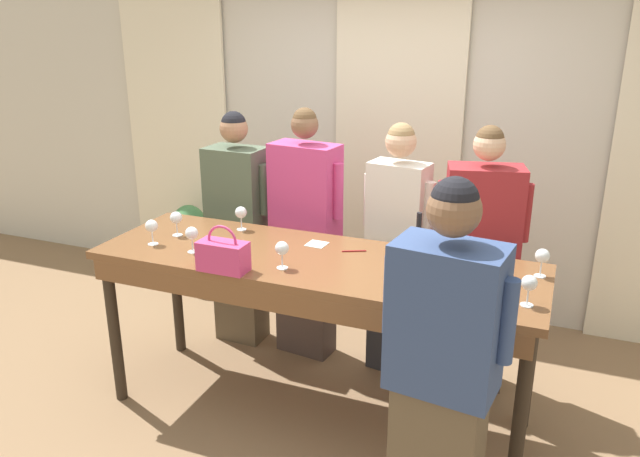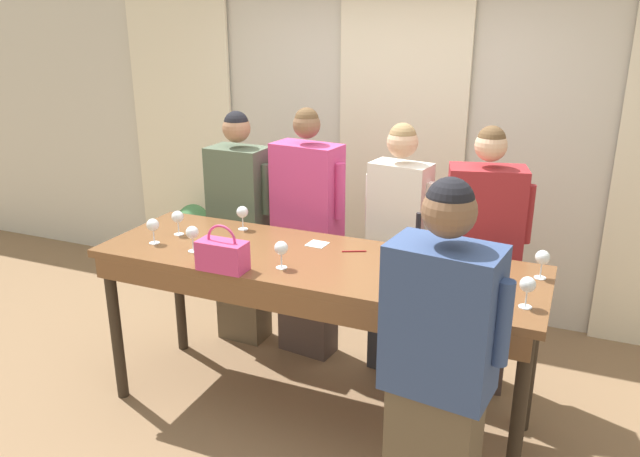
{
  "view_description": "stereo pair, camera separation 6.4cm",
  "coord_description": "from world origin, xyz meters",
  "px_view_note": "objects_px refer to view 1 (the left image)",
  "views": [
    {
      "loc": [
        1.25,
        -3.02,
        2.32
      ],
      "look_at": [
        0.0,
        0.08,
        1.17
      ],
      "focal_mm": 35.0,
      "sensor_mm": 36.0,
      "label": 1
    },
    {
      "loc": [
        1.31,
        -3.0,
        2.32
      ],
      "look_at": [
        0.0,
        0.08,
        1.17
      ],
      "focal_mm": 35.0,
      "sensor_mm": 36.0,
      "label": 2
    }
  ],
  "objects_px": {
    "guest_olive_jacket": "(238,229)",
    "guest_pink_top": "(306,235)",
    "wine_glass_front_left": "(542,257)",
    "potted_plant": "(190,243)",
    "wine_glass_front_right": "(241,213)",
    "wine_glass_back_left": "(529,284)",
    "tasting_bar": "(313,277)",
    "wine_glass_center_left": "(152,227)",
    "wine_glass_center_mid": "(458,245)",
    "wine_bottle": "(418,250)",
    "guest_striped_shirt": "(479,262)",
    "wine_glass_back_right": "(282,249)",
    "wine_glass_front_mid": "(192,234)",
    "wine_glass_center_right": "(176,219)",
    "guest_cream_sweater": "(396,248)",
    "host_pouring": "(442,373)",
    "handbag": "(223,255)",
    "wine_glass_back_mid": "(445,259)"
  },
  "relations": [
    {
      "from": "guest_olive_jacket",
      "to": "guest_pink_top",
      "type": "bearing_deg",
      "value": 0.0
    },
    {
      "from": "wine_glass_center_mid",
      "to": "wine_glass_center_left",
      "type": "bearing_deg",
      "value": -168.29
    },
    {
      "from": "wine_glass_back_left",
      "to": "wine_glass_front_left",
      "type": "bearing_deg",
      "value": 84.75
    },
    {
      "from": "wine_glass_center_mid",
      "to": "wine_glass_front_right",
      "type": "bearing_deg",
      "value": 177.03
    },
    {
      "from": "wine_bottle",
      "to": "guest_striped_shirt",
      "type": "height_order",
      "value": "guest_striped_shirt"
    },
    {
      "from": "tasting_bar",
      "to": "host_pouring",
      "type": "relative_size",
      "value": 1.46
    },
    {
      "from": "wine_glass_back_left",
      "to": "guest_olive_jacket",
      "type": "height_order",
      "value": "guest_olive_jacket"
    },
    {
      "from": "wine_bottle",
      "to": "guest_pink_top",
      "type": "relative_size",
      "value": 0.18
    },
    {
      "from": "host_pouring",
      "to": "potted_plant",
      "type": "height_order",
      "value": "host_pouring"
    },
    {
      "from": "wine_glass_back_mid",
      "to": "guest_pink_top",
      "type": "relative_size",
      "value": 0.09
    },
    {
      "from": "wine_glass_center_right",
      "to": "wine_glass_front_mid",
      "type": "bearing_deg",
      "value": -40.15
    },
    {
      "from": "wine_glass_center_right",
      "to": "guest_cream_sweater",
      "type": "relative_size",
      "value": 0.09
    },
    {
      "from": "wine_bottle",
      "to": "guest_striped_shirt",
      "type": "bearing_deg",
      "value": 68.13
    },
    {
      "from": "tasting_bar",
      "to": "guest_cream_sweater",
      "type": "xyz_separation_m",
      "value": [
        0.3,
        0.7,
        -0.02
      ]
    },
    {
      "from": "wine_glass_back_right",
      "to": "host_pouring",
      "type": "distance_m",
      "value": 1.13
    },
    {
      "from": "wine_glass_back_right",
      "to": "wine_glass_center_mid",
      "type": "bearing_deg",
      "value": 25.15
    },
    {
      "from": "wine_bottle",
      "to": "wine_glass_back_right",
      "type": "xyz_separation_m",
      "value": [
        -0.68,
        -0.25,
        -0.0
      ]
    },
    {
      "from": "handbag",
      "to": "wine_glass_front_mid",
      "type": "xyz_separation_m",
      "value": [
        -0.3,
        0.17,
        0.02
      ]
    },
    {
      "from": "wine_glass_front_left",
      "to": "wine_glass_center_mid",
      "type": "distance_m",
      "value": 0.43
    },
    {
      "from": "tasting_bar",
      "to": "potted_plant",
      "type": "distance_m",
      "value": 2.32
    },
    {
      "from": "wine_glass_front_left",
      "to": "wine_glass_back_right",
      "type": "distance_m",
      "value": 1.36
    },
    {
      "from": "host_pouring",
      "to": "potted_plant",
      "type": "bearing_deg",
      "value": 141.81
    },
    {
      "from": "wine_glass_front_right",
      "to": "guest_striped_shirt",
      "type": "xyz_separation_m",
      "value": [
        1.45,
        0.4,
        -0.27
      ]
    },
    {
      "from": "wine_bottle",
      "to": "wine_glass_center_right",
      "type": "distance_m",
      "value": 1.51
    },
    {
      "from": "guest_pink_top",
      "to": "guest_cream_sweater",
      "type": "relative_size",
      "value": 1.03
    },
    {
      "from": "wine_glass_back_right",
      "to": "guest_olive_jacket",
      "type": "relative_size",
      "value": 0.09
    },
    {
      "from": "tasting_bar",
      "to": "wine_glass_center_left",
      "type": "xyz_separation_m",
      "value": [
        -0.98,
        -0.13,
        0.22
      ]
    },
    {
      "from": "wine_glass_front_mid",
      "to": "guest_striped_shirt",
      "type": "bearing_deg",
      "value": 29.32
    },
    {
      "from": "guest_striped_shirt",
      "to": "wine_glass_front_mid",
      "type": "bearing_deg",
      "value": -150.68
    },
    {
      "from": "wine_glass_center_left",
      "to": "guest_olive_jacket",
      "type": "height_order",
      "value": "guest_olive_jacket"
    },
    {
      "from": "wine_glass_back_right",
      "to": "tasting_bar",
      "type": "bearing_deg",
      "value": 59.28
    },
    {
      "from": "wine_glass_front_left",
      "to": "guest_striped_shirt",
      "type": "bearing_deg",
      "value": 128.35
    },
    {
      "from": "handbag",
      "to": "wine_glass_center_left",
      "type": "xyz_separation_m",
      "value": [
        -0.6,
        0.19,
        0.02
      ]
    },
    {
      "from": "wine_glass_front_right",
      "to": "wine_glass_back_left",
      "type": "height_order",
      "value": "same"
    },
    {
      "from": "wine_glass_back_left",
      "to": "potted_plant",
      "type": "distance_m",
      "value": 3.41
    },
    {
      "from": "handbag",
      "to": "wine_glass_center_left",
      "type": "distance_m",
      "value": 0.63
    },
    {
      "from": "host_pouring",
      "to": "wine_glass_front_left",
      "type": "bearing_deg",
      "value": 70.34
    },
    {
      "from": "guest_pink_top",
      "to": "wine_glass_back_left",
      "type": "bearing_deg",
      "value": -29.6
    },
    {
      "from": "wine_glass_front_left",
      "to": "potted_plant",
      "type": "height_order",
      "value": "wine_glass_front_left"
    },
    {
      "from": "wine_glass_front_right",
      "to": "guest_olive_jacket",
      "type": "xyz_separation_m",
      "value": [
        -0.25,
        0.4,
        -0.27
      ]
    },
    {
      "from": "wine_glass_center_mid",
      "to": "guest_cream_sweater",
      "type": "distance_m",
      "value": 0.7
    },
    {
      "from": "wine_glass_center_right",
      "to": "guest_olive_jacket",
      "type": "xyz_separation_m",
      "value": [
        0.07,
        0.64,
        -0.27
      ]
    },
    {
      "from": "wine_glass_front_mid",
      "to": "wine_bottle",
      "type": "bearing_deg",
      "value": 10.12
    },
    {
      "from": "wine_bottle",
      "to": "guest_cream_sweater",
      "type": "xyz_separation_m",
      "value": [
        -0.28,
        0.63,
        -0.25
      ]
    },
    {
      "from": "wine_glass_front_left",
      "to": "handbag",
      "type": "bearing_deg",
      "value": -160.84
    },
    {
      "from": "wine_glass_center_right",
      "to": "wine_glass_back_mid",
      "type": "height_order",
      "value": "same"
    },
    {
      "from": "handbag",
      "to": "host_pouring",
      "type": "height_order",
      "value": "host_pouring"
    },
    {
      "from": "wine_glass_back_mid",
      "to": "host_pouring",
      "type": "relative_size",
      "value": 0.09
    },
    {
      "from": "wine_glass_center_left",
      "to": "potted_plant",
      "type": "distance_m",
      "value": 1.88
    },
    {
      "from": "wine_glass_back_left",
      "to": "host_pouring",
      "type": "relative_size",
      "value": 0.09
    }
  ]
}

